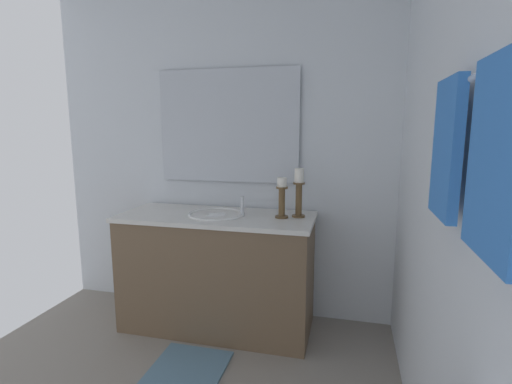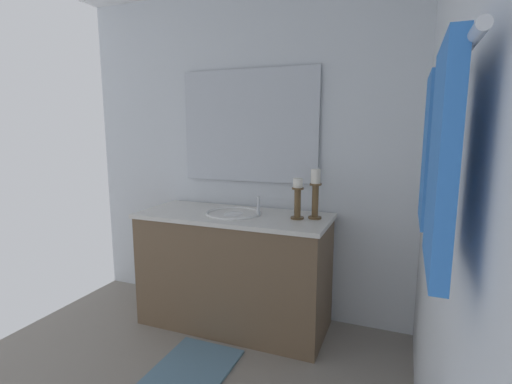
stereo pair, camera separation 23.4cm
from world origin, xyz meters
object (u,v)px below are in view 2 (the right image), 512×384
(bath_mat, at_px, (191,371))
(towel_bar, at_px, (450,70))
(candle_holder_tall, at_px, (315,192))
(candle_holder_short, at_px, (298,198))
(sink_basin, at_px, (234,219))
(towel_near_vanity, at_px, (430,150))
(towel_center, at_px, (442,160))
(mirror, at_px, (248,126))
(vanity_cabinet, at_px, (234,270))

(bath_mat, bearing_deg, towel_bar, 56.66)
(candle_holder_tall, relative_size, candle_holder_short, 1.22)
(sink_basin, height_order, candle_holder_short, candle_holder_short)
(candle_holder_tall, xyz_separation_m, towel_near_vanity, (1.28, 0.61, 0.36))
(towel_near_vanity, height_order, towel_center, same)
(mirror, height_order, candle_holder_short, mirror)
(vanity_cabinet, xyz_separation_m, sink_basin, (-0.00, 0.00, 0.38))
(towel_bar, distance_m, towel_center, 0.28)
(mirror, xyz_separation_m, towel_center, (1.90, 1.18, -0.07))
(towel_near_vanity, relative_size, bath_mat, 0.70)
(sink_basin, height_order, towel_near_vanity, towel_near_vanity)
(candle_holder_short, height_order, towel_bar, towel_bar)
(towel_bar, bearing_deg, bath_mat, -123.34)
(candle_holder_tall, relative_size, towel_near_vanity, 0.80)
(towel_bar, relative_size, towel_center, 2.03)
(candle_holder_short, relative_size, bath_mat, 0.46)
(candle_holder_tall, relative_size, towel_center, 0.81)
(sink_basin, bearing_deg, candle_holder_short, 93.14)
(mirror, bearing_deg, sink_basin, 0.20)
(vanity_cabinet, bearing_deg, towel_bar, 40.31)
(mirror, bearing_deg, vanity_cabinet, -0.01)
(candle_holder_short, distance_m, towel_center, 1.84)
(sink_basin, xyz_separation_m, towel_near_vanity, (1.21, 1.18, 0.58))
(candle_holder_tall, bearing_deg, vanity_cabinet, -82.48)
(towel_bar, bearing_deg, towel_center, -4.92)
(vanity_cabinet, height_order, bath_mat, vanity_cabinet)
(bath_mat, bearing_deg, towel_center, 49.81)
(mirror, distance_m, towel_center, 2.24)
(sink_basin, bearing_deg, mirror, -179.80)
(mirror, relative_size, towel_near_vanity, 2.58)
(vanity_cabinet, height_order, sink_basin, sink_basin)
(mirror, relative_size, bath_mat, 1.80)
(towel_bar, bearing_deg, sink_basin, -139.72)
(candle_holder_tall, bearing_deg, mirror, -109.77)
(sink_basin, relative_size, towel_bar, 0.48)
(sink_basin, relative_size, towel_near_vanity, 0.96)
(towel_center, xyz_separation_m, bath_mat, (-1.00, -1.18, -1.37))
(sink_basin, height_order, mirror, mirror)
(towel_bar, bearing_deg, candle_holder_short, -152.85)
(sink_basin, relative_size, candle_holder_short, 1.46)
(mirror, bearing_deg, towel_center, 31.83)
(candle_holder_tall, relative_size, bath_mat, 0.56)
(bath_mat, bearing_deg, candle_holder_tall, 140.87)
(candle_holder_tall, bearing_deg, bath_mat, -39.13)
(towel_bar, distance_m, bath_mat, 2.12)
(candle_holder_tall, xyz_separation_m, candle_holder_short, (0.05, -0.11, -0.04))
(sink_basin, xyz_separation_m, candle_holder_tall, (-0.08, 0.57, 0.22))
(candle_holder_short, relative_size, towel_bar, 0.33)
(sink_basin, distance_m, towel_near_vanity, 1.78)
(candle_holder_tall, height_order, candle_holder_short, candle_holder_tall)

